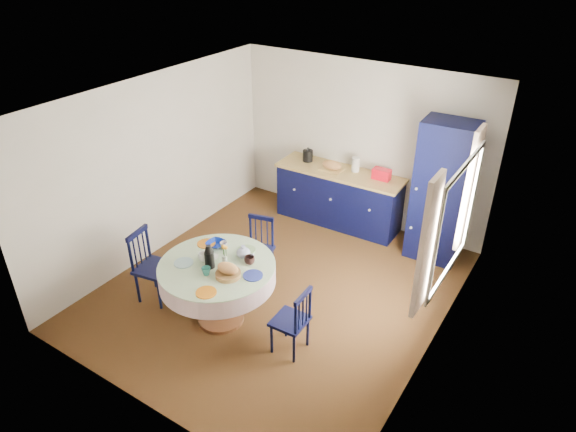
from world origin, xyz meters
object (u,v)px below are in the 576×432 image
dining_table (218,274)px  kitchen_counter (339,196)px  pantry_cabinet (441,193)px  chair_left (151,266)px  chair_right (293,320)px  mug_a (204,257)px  cobalt_bowl (216,244)px  chair_far (258,248)px  mug_c (250,260)px  mug_b (206,271)px  mug_d (224,245)px

dining_table → kitchen_counter: bearing=88.6°
pantry_cabinet → chair_left: pantry_cabinet is taller
chair_left → chair_right: (1.97, 0.15, -0.05)m
chair_right → mug_a: size_ratio=6.27×
cobalt_bowl → chair_far: bearing=80.5°
chair_right → cobalt_bowl: 1.33m
dining_table → mug_c: dining_table is taller
chair_right → mug_b: 1.08m
dining_table → mug_a: (-0.17, -0.02, 0.18)m
dining_table → mug_b: (0.02, -0.21, 0.17)m
cobalt_bowl → mug_a: bearing=-74.5°
chair_left → mug_d: 1.01m
chair_left → mug_a: (0.82, 0.08, 0.38)m
mug_b → mug_d: size_ratio=1.09×
pantry_cabinet → mug_b: 3.35m
dining_table → mug_d: bearing=115.5°
mug_c → chair_left: bearing=-166.1°
mug_c → cobalt_bowl: mug_c is taller
kitchen_counter → dining_table: 2.84m
chair_right → mug_a: mug_a is taller
mug_d → cobalt_bowl: bearing=-176.6°
pantry_cabinet → mug_c: size_ratio=16.56×
kitchen_counter → chair_right: kitchen_counter is taller
kitchen_counter → dining_table: kitchen_counter is taller
mug_a → cobalt_bowl: size_ratio=0.60×
chair_right → dining_table: bearing=-89.0°
kitchen_counter → mug_b: 3.06m
chair_left → mug_c: size_ratio=7.80×
pantry_cabinet → chair_left: 3.90m
mug_a → cobalt_bowl: 0.33m
dining_table → cobalt_bowl: bearing=131.3°
mug_d → chair_right: bearing=-13.0°
kitchen_counter → dining_table: size_ratio=1.50×
mug_b → mug_d: (-0.17, 0.51, -0.00)m
mug_a → mug_d: bearing=85.0°
dining_table → mug_b: 0.27m
chair_far → mug_a: mug_a is taller
chair_far → mug_d: (0.00, -0.67, 0.41)m
chair_right → mug_a: (-1.15, -0.06, 0.44)m
chair_left → chair_right: size_ratio=1.13×
kitchen_counter → chair_left: 3.12m
dining_table → mug_d: 0.37m
pantry_cabinet → chair_right: 2.82m
chair_left → mug_d: size_ratio=10.27×
dining_table → chair_far: bearing=98.5°
chair_left → chair_far: 1.37m
kitchen_counter → chair_right: bearing=-73.3°
chair_right → mug_b: size_ratio=8.34×
dining_table → mug_d: (-0.14, 0.30, 0.17)m
kitchen_counter → cobalt_bowl: (-0.33, -2.54, 0.37)m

